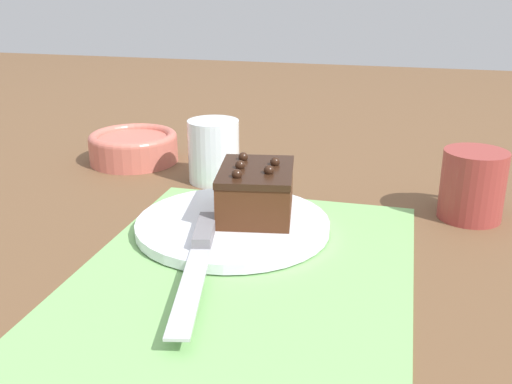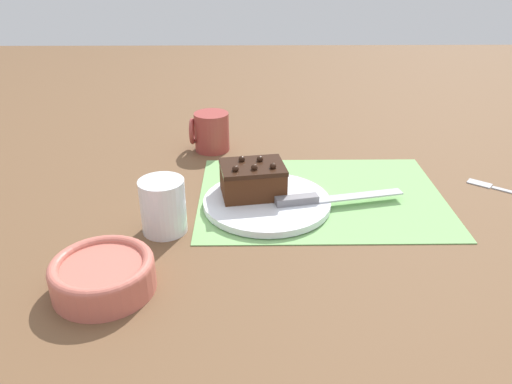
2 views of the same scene
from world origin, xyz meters
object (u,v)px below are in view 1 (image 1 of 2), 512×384
small_bowl (134,146)px  coffee_mug (472,184)px  chocolate_cake (256,191)px  serving_knife (201,248)px  cake_plate (233,225)px  drinking_glass (214,151)px

small_bowl → coffee_mug: (-0.11, -0.51, 0.02)m
chocolate_cake → serving_knife: size_ratio=0.53×
chocolate_cake → coffee_mug: 0.27m
serving_knife → small_bowl: small_bowl is taller
small_bowl → coffee_mug: 0.53m
cake_plate → serving_knife: 0.09m
chocolate_cake → small_bowl: size_ratio=0.89×
serving_knife → coffee_mug: 0.36m
drinking_glass → coffee_mug: size_ratio=1.04×
cake_plate → small_bowl: size_ratio=1.62×
coffee_mug → small_bowl: bearing=77.5°
cake_plate → chocolate_cake: chocolate_cake is taller
chocolate_cake → serving_knife: 0.12m
cake_plate → drinking_glass: drinking_glass is taller
drinking_glass → small_bowl: 0.17m
chocolate_cake → cake_plate: bearing=139.1°
small_bowl → serving_knife: bearing=-145.0°
coffee_mug → cake_plate: bearing=113.3°
cake_plate → drinking_glass: size_ratio=2.51×
small_bowl → cake_plate: bearing=-134.7°
cake_plate → small_bowl: 0.33m
cake_plate → drinking_glass: (0.17, 0.08, 0.04)m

